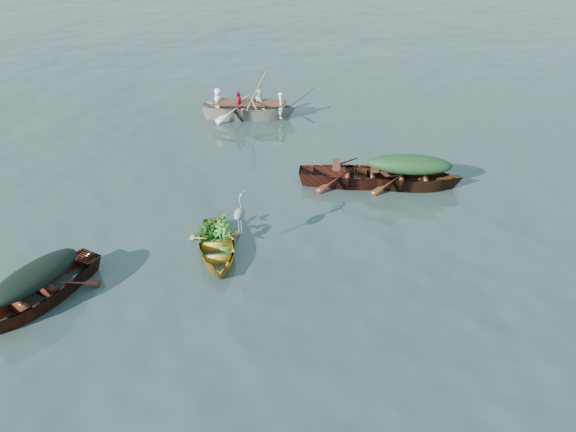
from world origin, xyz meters
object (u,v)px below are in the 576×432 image
rowed_boat (250,118)px  heron (240,219)px  yellow_dinghy (217,254)px  dark_covered_boat (42,301)px  green_tarp_boat (407,187)px  open_wooden_boat (354,185)px

rowed_boat → heron: (2.60, -7.60, 0.82)m
yellow_dinghy → dark_covered_boat: 3.68m
green_tarp_boat → rowed_boat: 6.77m
open_wooden_boat → yellow_dinghy: bearing=139.0°
rowed_boat → heron: 8.07m
open_wooden_boat → dark_covered_boat: bearing=131.1°
open_wooden_boat → heron: 4.32m
rowed_boat → heron: size_ratio=4.92×
green_tarp_boat → heron: size_ratio=4.40×
yellow_dinghy → rowed_boat: rowed_boat is taller
dark_covered_boat → heron: bearing=53.8°
yellow_dinghy → rowed_boat: (-2.13, 7.89, 0.00)m
green_tarp_boat → rowed_boat: bearing=47.8°
yellow_dinghy → green_tarp_boat: 5.74m
open_wooden_boat → rowed_boat: 5.79m
yellow_dinghy → heron: bearing=5.2°
yellow_dinghy → open_wooden_boat: 4.71m
open_wooden_boat → rowed_boat: size_ratio=0.92×
heron → rowed_boat: bearing=82.0°
green_tarp_boat → heron: heron is taller
rowed_boat → heron: bearing=-175.2°
open_wooden_boat → heron: size_ratio=4.53×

